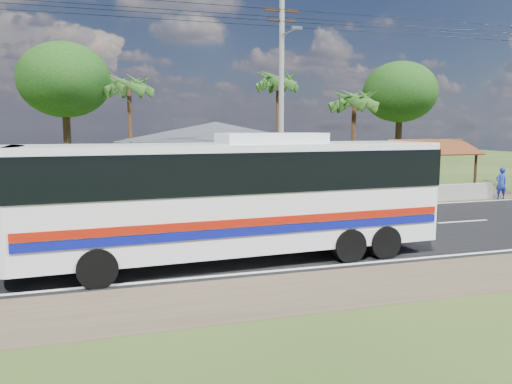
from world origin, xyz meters
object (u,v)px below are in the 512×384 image
(motorcycle, at_px, (386,198))
(person, at_px, (501,183))
(coach_bus, at_px, (239,189))
(waiting_shed, at_px, (424,149))

(motorcycle, height_order, person, person)
(coach_bus, xyz_separation_m, motorcycle, (10.05, 8.17, -1.78))
(coach_bus, height_order, person, coach_bus)
(coach_bus, bearing_deg, motorcycle, 36.32)
(coach_bus, distance_m, motorcycle, 13.07)
(motorcycle, bearing_deg, coach_bus, 133.35)
(waiting_shed, relative_size, motorcycle, 3.09)
(coach_bus, distance_m, person, 19.67)
(waiting_shed, bearing_deg, person, -49.92)
(waiting_shed, relative_size, coach_bus, 0.41)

